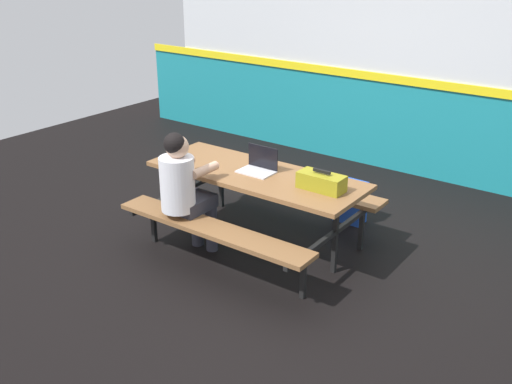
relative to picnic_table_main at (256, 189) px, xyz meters
name	(u,v)px	position (x,y,z in m)	size (l,w,h in m)	color
ground_plane	(259,247)	(0.04, 0.00, -0.59)	(10.00, 10.00, 0.02)	black
accent_backdrop	(393,70)	(0.04, 2.72, 0.67)	(8.00, 0.14, 2.60)	teal
picnic_table_main	(256,189)	(0.00, 0.00, 0.00)	(2.04, 1.57, 0.74)	brown
student_nearer	(184,186)	(-0.36, -0.56, 0.13)	(0.36, 0.53, 1.21)	#2D2D38
laptop_silver	(259,167)	(0.00, 0.04, 0.21)	(0.32, 0.22, 0.22)	silver
toolbox_grey	(321,182)	(0.68, 0.01, 0.23)	(0.40, 0.18, 0.18)	olive
backpack_dark	(351,202)	(0.46, 1.01, -0.36)	(0.30, 0.22, 0.44)	#1E47B2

